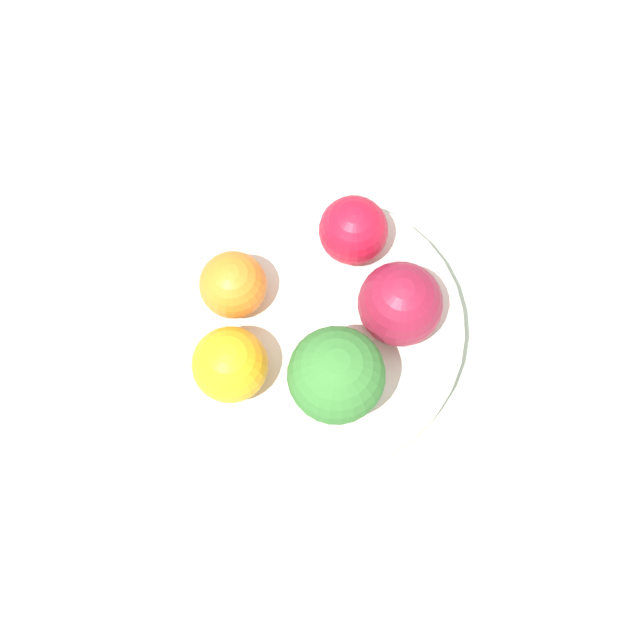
# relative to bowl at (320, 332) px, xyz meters

# --- Properties ---
(ground_plane) EXTENTS (6.00, 6.00, 0.00)m
(ground_plane) POSITION_rel_bowl_xyz_m (0.00, 0.00, -0.03)
(ground_plane) COLOR gray
(table_surface) EXTENTS (1.20, 1.20, 0.02)m
(table_surface) POSITION_rel_bowl_xyz_m (0.00, 0.00, -0.02)
(table_surface) COLOR #B2C6B2
(table_surface) RESTS_ON ground_plane
(bowl) EXTENTS (0.19, 0.19, 0.03)m
(bowl) POSITION_rel_bowl_xyz_m (0.00, 0.00, 0.00)
(bowl) COLOR silver
(bowl) RESTS_ON table_surface
(broccoli) EXTENTS (0.06, 0.06, 0.08)m
(broccoli) POSITION_rel_bowl_xyz_m (-0.04, 0.03, 0.06)
(broccoli) COLOR #99C17A
(broccoli) RESTS_ON bowl
(apple_red) EXTENTS (0.05, 0.05, 0.05)m
(apple_red) POSITION_rel_bowl_xyz_m (0.02, -0.06, 0.04)
(apple_red) COLOR #B7142D
(apple_red) RESTS_ON bowl
(apple_green) EXTENTS (0.05, 0.05, 0.05)m
(apple_green) POSITION_rel_bowl_xyz_m (-0.04, -0.04, 0.04)
(apple_green) COLOR maroon
(apple_green) RESTS_ON bowl
(orange_front) EXTENTS (0.05, 0.05, 0.05)m
(orange_front) POSITION_rel_bowl_xyz_m (0.02, 0.06, 0.04)
(orange_front) COLOR orange
(orange_front) RESTS_ON bowl
(orange_back) EXTENTS (0.04, 0.04, 0.04)m
(orange_back) POSITION_rel_bowl_xyz_m (0.06, 0.02, 0.04)
(orange_back) COLOR orange
(orange_back) RESTS_ON bowl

